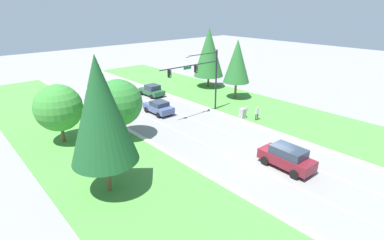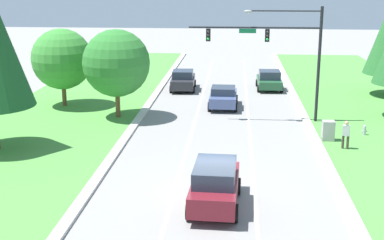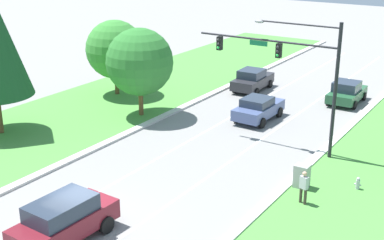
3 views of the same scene
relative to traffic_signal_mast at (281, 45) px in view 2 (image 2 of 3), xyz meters
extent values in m
plane|color=gray|center=(-3.72, -12.93, -5.11)|extent=(160.00, 160.00, 0.00)
cube|color=beige|center=(1.93, -12.93, -5.04)|extent=(0.50, 90.00, 0.15)
cube|color=beige|center=(-9.37, -12.93, -5.04)|extent=(0.50, 90.00, 0.15)
cube|color=white|center=(-5.52, -12.93, -5.11)|extent=(0.14, 81.00, 0.01)
cube|color=white|center=(-1.92, -12.93, -5.11)|extent=(0.14, 81.00, 0.01)
cylinder|color=black|center=(2.52, 0.01, -1.32)|extent=(0.20, 0.20, 7.59)
cylinder|color=black|center=(-1.72, 0.01, 1.11)|extent=(8.48, 0.12, 0.12)
cube|color=#147042|center=(-2.15, 0.01, 0.89)|extent=(1.10, 0.04, 0.28)
cylinder|color=black|center=(0.19, 0.01, 2.18)|extent=(4.66, 0.09, 0.09)
ellipsoid|color=gray|center=(-2.15, 0.01, 2.13)|extent=(0.56, 0.28, 0.20)
cube|color=black|center=(-0.87, 0.01, 0.61)|extent=(0.28, 0.32, 0.80)
sphere|color=#2D2D2D|center=(-0.87, -0.16, 0.85)|extent=(0.16, 0.16, 0.16)
sphere|color=#2D2D2D|center=(-0.87, -0.16, 0.61)|extent=(0.16, 0.16, 0.16)
sphere|color=#23D647|center=(-0.87, -0.16, 0.38)|extent=(0.16, 0.16, 0.16)
cube|color=black|center=(-4.69, 0.01, 0.61)|extent=(0.28, 0.32, 0.80)
sphere|color=#2D2D2D|center=(-4.69, -0.16, 0.85)|extent=(0.16, 0.16, 0.16)
sphere|color=#2D2D2D|center=(-4.69, -0.16, 0.61)|extent=(0.16, 0.16, 0.16)
sphere|color=#23D647|center=(-4.69, -0.16, 0.38)|extent=(0.16, 0.16, 0.16)
cube|color=#475684|center=(-3.73, 3.71, -4.41)|extent=(1.97, 4.26, 0.72)
cube|color=#283342|center=(-3.73, 3.46, -3.78)|extent=(1.75, 1.93, 0.53)
cylinder|color=black|center=(-2.78, 5.01, -4.77)|extent=(0.25, 0.69, 0.68)
cylinder|color=black|center=(-4.65, 5.04, -4.77)|extent=(0.25, 0.69, 0.68)
cylinder|color=black|center=(-2.81, 2.39, -4.77)|extent=(0.25, 0.69, 0.68)
cylinder|color=black|center=(-4.68, 2.41, -4.77)|extent=(0.25, 0.69, 0.68)
cube|color=#235633|center=(0.04, 10.70, -4.48)|extent=(2.01, 4.15, 0.65)
cube|color=#283342|center=(0.05, 10.45, -3.80)|extent=(1.78, 1.88, 0.70)
cylinder|color=black|center=(0.97, 11.99, -4.80)|extent=(0.25, 0.62, 0.62)
cylinder|color=black|center=(-0.93, 11.96, -4.80)|extent=(0.25, 0.62, 0.62)
cylinder|color=black|center=(1.02, 9.44, -4.80)|extent=(0.25, 0.62, 0.62)
cylinder|color=black|center=(-0.88, 9.41, -4.80)|extent=(0.25, 0.62, 0.62)
cube|color=#28282D|center=(-7.33, 9.93, -4.42)|extent=(2.09, 4.46, 0.76)
cube|color=#283342|center=(-7.32, 9.67, -3.72)|extent=(1.79, 2.04, 0.64)
cylinder|color=black|center=(-6.46, 11.33, -4.80)|extent=(0.27, 0.63, 0.62)
cylinder|color=black|center=(-8.32, 11.26, -4.80)|extent=(0.27, 0.63, 0.62)
cylinder|color=black|center=(-6.34, 8.61, -4.80)|extent=(0.27, 0.63, 0.62)
cylinder|color=black|center=(-8.21, 8.54, -4.80)|extent=(0.27, 0.63, 0.62)
cube|color=maroon|center=(-3.64, -14.11, -4.31)|extent=(2.04, 4.61, 0.84)
cube|color=#283342|center=(-3.64, -14.22, -3.55)|extent=(1.78, 2.79, 0.69)
cylinder|color=black|center=(-2.67, -12.74, -4.74)|extent=(0.27, 0.76, 0.75)
cylinder|color=black|center=(-4.50, -12.66, -4.74)|extent=(0.27, 0.76, 0.75)
cylinder|color=black|center=(-2.78, -15.55, -4.74)|extent=(0.27, 0.76, 0.75)
cylinder|color=black|center=(-4.61, -15.48, -4.74)|extent=(0.27, 0.76, 0.75)
cube|color=#9E9E99|center=(2.62, -4.36, -4.49)|extent=(0.70, 0.60, 1.25)
cylinder|color=#42382D|center=(3.20, -5.87, -4.69)|extent=(0.14, 0.14, 0.84)
cylinder|color=#42382D|center=(3.45, -5.95, -4.69)|extent=(0.14, 0.14, 0.84)
cube|color=#B7B7BC|center=(3.32, -5.91, -3.97)|extent=(0.43, 0.32, 0.60)
sphere|color=tan|center=(3.32, -5.91, -3.53)|extent=(0.22, 0.22, 0.22)
cylinder|color=#B7B7BC|center=(5.02, -3.06, -4.84)|extent=(0.20, 0.20, 0.55)
sphere|color=#B7B7BC|center=(5.02, -3.06, -4.50)|extent=(0.18, 0.18, 0.18)
cylinder|color=#B7B7BC|center=(4.90, -3.06, -4.81)|extent=(0.10, 0.09, 0.09)
cylinder|color=#B7B7BC|center=(5.14, -3.06, -4.81)|extent=(0.10, 0.09, 0.09)
cylinder|color=brown|center=(-15.56, 3.02, -4.16)|extent=(0.32, 0.32, 1.91)
sphere|color=#388433|center=(-15.56, 3.02, -1.54)|extent=(4.45, 4.45, 4.45)
cylinder|color=brown|center=(-10.86, 0.05, -4.07)|extent=(0.32, 0.32, 2.09)
sphere|color=#2D752D|center=(-10.86, 0.05, -1.32)|extent=(4.53, 4.53, 4.53)
camera|label=1|loc=(-23.79, -25.21, 7.55)|focal=28.00mm
camera|label=2|loc=(-2.91, -34.99, 4.24)|focal=50.00mm
camera|label=3|loc=(11.06, -27.25, 6.89)|focal=50.00mm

